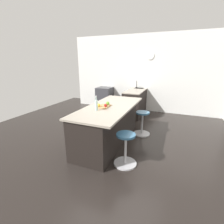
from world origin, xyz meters
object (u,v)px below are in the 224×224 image
(kitchen_island, at_px, (108,124))
(apple_red, at_px, (106,105))
(stool_middle, at_px, (125,150))
(cutting_board, at_px, (104,106))
(stool_by_window, at_px, (142,124))
(apple_green, at_px, (108,103))
(oven_range, at_px, (105,98))
(water_bottle, at_px, (96,105))
(apple_yellow, at_px, (99,105))

(kitchen_island, relative_size, apple_red, 32.44)
(stool_middle, relative_size, cutting_board, 1.77)
(cutting_board, distance_m, apple_red, 0.10)
(stool_by_window, bearing_deg, apple_green, -42.30)
(kitchen_island, bearing_deg, cutting_board, -29.84)
(oven_range, xyz_separation_m, water_bottle, (3.19, 1.27, 0.60))
(cutting_board, bearing_deg, oven_range, -155.69)
(cutting_board, xyz_separation_m, water_bottle, (0.32, -0.02, 0.11))
(stool_by_window, xyz_separation_m, water_bottle, (1.16, -0.76, 0.74))
(oven_range, bearing_deg, stool_middle, 30.13)
(apple_green, xyz_separation_m, apple_yellow, (0.21, -0.13, -0.01))
(apple_green, bearing_deg, apple_yellow, -32.06)
(apple_green, bearing_deg, stool_middle, 43.06)
(apple_green, distance_m, water_bottle, 0.43)
(kitchen_island, distance_m, apple_green, 0.52)
(cutting_board, relative_size, apple_red, 5.02)
(stool_by_window, xyz_separation_m, apple_yellow, (0.95, -0.81, 0.67))
(stool_by_window, relative_size, stool_middle, 1.00)
(stool_by_window, height_order, cutting_board, cutting_board)
(apple_red, relative_size, water_bottle, 0.23)
(kitchen_island, distance_m, cutting_board, 0.48)
(oven_range, relative_size, apple_yellow, 11.81)
(apple_red, xyz_separation_m, apple_yellow, (0.05, -0.15, 0.00))
(oven_range, distance_m, water_bottle, 3.48)
(oven_range, bearing_deg, apple_green, 25.98)
(water_bottle, bearing_deg, stool_by_window, 146.89)
(cutting_board, height_order, apple_yellow, apple_yellow)
(stool_by_window, distance_m, water_bottle, 1.57)
(apple_yellow, bearing_deg, kitchen_island, 147.67)
(stool_by_window, relative_size, apple_yellow, 8.52)
(cutting_board, bearing_deg, kitchen_island, 150.16)
(cutting_board, relative_size, water_bottle, 1.15)
(stool_by_window, bearing_deg, cutting_board, -40.98)
(apple_red, bearing_deg, cutting_board, -128.10)
(apple_red, bearing_deg, stool_middle, 49.16)
(stool_by_window, bearing_deg, oven_range, -134.93)
(apple_yellow, bearing_deg, stool_middle, 57.21)
(stool_middle, xyz_separation_m, apple_yellow, (-0.52, -0.81, 0.67))
(apple_green, bearing_deg, stool_by_window, 137.70)
(water_bottle, bearing_deg, kitchen_island, 168.65)
(oven_range, height_order, cutting_board, cutting_board)
(apple_red, bearing_deg, apple_green, -172.88)
(apple_green, bearing_deg, water_bottle, -10.61)
(kitchen_island, xyz_separation_m, apple_yellow, (0.22, -0.14, 0.51))
(stool_middle, bearing_deg, kitchen_island, -137.64)
(kitchen_island, distance_m, water_bottle, 0.72)
(stool_by_window, distance_m, apple_yellow, 1.42)
(apple_red, bearing_deg, water_bottle, -20.65)
(apple_green, bearing_deg, apple_red, 7.12)
(stool_middle, xyz_separation_m, apple_red, (-0.57, -0.66, 0.67))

